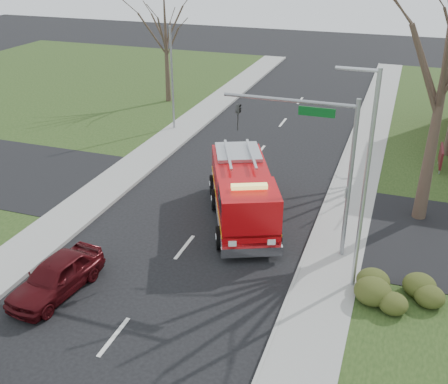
% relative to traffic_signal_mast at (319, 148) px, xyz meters
% --- Properties ---
extents(ground, '(120.00, 120.00, 0.00)m').
position_rel_traffic_signal_mast_xyz_m(ground, '(-5.21, -1.50, -4.71)').
color(ground, black).
rests_on(ground, ground).
extents(sidewalk_right, '(2.40, 80.00, 0.15)m').
position_rel_traffic_signal_mast_xyz_m(sidewalk_right, '(0.99, -1.50, -4.63)').
color(sidewalk_right, gray).
rests_on(sidewalk_right, ground).
extents(sidewalk_left, '(2.40, 80.00, 0.15)m').
position_rel_traffic_signal_mast_xyz_m(sidewalk_left, '(-11.41, -1.50, -4.63)').
color(sidewalk_left, gray).
rests_on(sidewalk_left, ground).
extents(health_center_sign, '(0.12, 2.00, 1.40)m').
position_rel_traffic_signal_mast_xyz_m(health_center_sign, '(5.29, 11.00, -3.83)').
color(health_center_sign, '#4D1217').
rests_on(health_center_sign, ground).
extents(hedge_corner, '(2.80, 2.00, 0.90)m').
position_rel_traffic_signal_mast_xyz_m(hedge_corner, '(3.79, -2.50, -4.13)').
color(hedge_corner, '#2E3E16').
rests_on(hedge_corner, lawn_right).
extents(bare_tree_near, '(6.00, 6.00, 12.00)m').
position_rel_traffic_signal_mast_xyz_m(bare_tree_near, '(4.29, 4.50, 2.71)').
color(bare_tree_near, '#392D21').
rests_on(bare_tree_near, ground).
extents(bare_tree_left, '(4.50, 4.50, 9.00)m').
position_rel_traffic_signal_mast_xyz_m(bare_tree_left, '(-15.21, 18.50, 0.86)').
color(bare_tree_left, '#392D21').
rests_on(bare_tree_left, ground).
extents(traffic_signal_mast, '(5.29, 0.18, 6.80)m').
position_rel_traffic_signal_mast_xyz_m(traffic_signal_mast, '(0.00, 0.00, 0.00)').
color(traffic_signal_mast, gray).
rests_on(traffic_signal_mast, ground).
extents(streetlight_pole, '(1.48, 0.16, 8.40)m').
position_rel_traffic_signal_mast_xyz_m(streetlight_pole, '(1.93, -2.00, -0.16)').
color(streetlight_pole, '#B7BABF').
rests_on(streetlight_pole, ground).
extents(utility_pole_far, '(0.14, 0.14, 7.00)m').
position_rel_traffic_signal_mast_xyz_m(utility_pole_far, '(-12.01, 12.50, -1.21)').
color(utility_pole_far, gray).
rests_on(utility_pole_far, ground).
extents(fire_engine, '(5.20, 7.70, 2.95)m').
position_rel_traffic_signal_mast_xyz_m(fire_engine, '(-3.58, 1.63, -3.37)').
color(fire_engine, '#B4080B').
rests_on(fire_engine, ground).
extents(parked_car_maroon, '(2.15, 4.32, 1.42)m').
position_rel_traffic_signal_mast_xyz_m(parked_car_maroon, '(-8.46, -6.00, -4.00)').
color(parked_car_maroon, '#400A0E').
rests_on(parked_car_maroon, ground).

